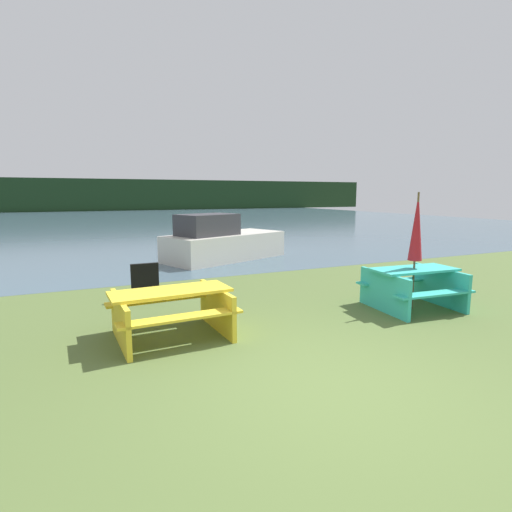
# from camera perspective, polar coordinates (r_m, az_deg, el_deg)

# --- Properties ---
(ground_plane) EXTENTS (60.00, 60.00, 0.00)m
(ground_plane) POSITION_cam_1_polar(r_m,az_deg,el_deg) (4.72, 10.22, -18.35)
(ground_plane) COLOR #516633
(water) EXTENTS (60.00, 50.00, 0.00)m
(water) POSITION_cam_1_polar(r_m,az_deg,el_deg) (34.80, -20.29, 4.80)
(water) COLOR #425B6B
(water) RESTS_ON ground_plane
(far_treeline) EXTENTS (80.00, 1.60, 4.00)m
(far_treeline) POSITION_cam_1_polar(r_m,az_deg,el_deg) (54.70, -21.94, 8.10)
(far_treeline) COLOR #193319
(far_treeline) RESTS_ON water
(picnic_table_teal) EXTENTS (1.69, 1.50, 0.77)m
(picnic_table_teal) POSITION_cam_1_polar(r_m,az_deg,el_deg) (8.09, 21.52, -3.83)
(picnic_table_teal) COLOR #33B7A8
(picnic_table_teal) RESTS_ON ground_plane
(picnic_table_yellow) EXTENTS (1.82, 1.46, 0.73)m
(picnic_table_yellow) POSITION_cam_1_polar(r_m,az_deg,el_deg) (6.17, -12.03, -7.29)
(picnic_table_yellow) COLOR yellow
(picnic_table_yellow) RESTS_ON ground_plane
(umbrella_crimson) EXTENTS (0.25, 0.25, 2.18)m
(umbrella_crimson) POSITION_cam_1_polar(r_m,az_deg,el_deg) (7.93, 21.96, 3.81)
(umbrella_crimson) COLOR brown
(umbrella_crimson) RESTS_ON ground_plane
(boat) EXTENTS (4.41, 3.09, 1.51)m
(boat) POSITION_cam_1_polar(r_m,az_deg,el_deg) (13.13, -4.93, 1.97)
(boat) COLOR beige
(boat) RESTS_ON water
(signboard) EXTENTS (0.55, 0.08, 0.75)m
(signboard) POSITION_cam_1_polar(r_m,az_deg,el_deg) (8.46, -15.56, -3.53)
(signboard) COLOR black
(signboard) RESTS_ON ground_plane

